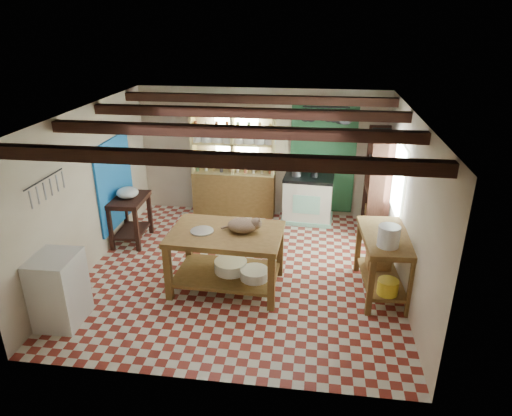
# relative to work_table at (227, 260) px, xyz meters

# --- Properties ---
(floor) EXTENTS (5.00, 5.00, 0.02)m
(floor) POSITION_rel_work_table_xyz_m (0.16, 0.51, -0.48)
(floor) COLOR maroon
(floor) RESTS_ON ground
(ceiling) EXTENTS (5.00, 5.00, 0.02)m
(ceiling) POSITION_rel_work_table_xyz_m (0.16, 0.51, 2.13)
(ceiling) COLOR #404145
(ceiling) RESTS_ON wall_back
(wall_back) EXTENTS (5.00, 0.04, 2.60)m
(wall_back) POSITION_rel_work_table_xyz_m (0.16, 3.01, 0.83)
(wall_back) COLOR beige
(wall_back) RESTS_ON floor
(wall_front) EXTENTS (5.00, 0.04, 2.60)m
(wall_front) POSITION_rel_work_table_xyz_m (0.16, -1.99, 0.83)
(wall_front) COLOR beige
(wall_front) RESTS_ON floor
(wall_left) EXTENTS (0.04, 5.00, 2.60)m
(wall_left) POSITION_rel_work_table_xyz_m (-2.34, 0.51, 0.83)
(wall_left) COLOR beige
(wall_left) RESTS_ON floor
(wall_right) EXTENTS (0.04, 5.00, 2.60)m
(wall_right) POSITION_rel_work_table_xyz_m (2.66, 0.51, 0.83)
(wall_right) COLOR beige
(wall_right) RESTS_ON floor
(ceiling_beams) EXTENTS (5.00, 3.80, 0.15)m
(ceiling_beams) POSITION_rel_work_table_xyz_m (0.16, 0.51, 2.01)
(ceiling_beams) COLOR #321811
(ceiling_beams) RESTS_ON ceiling
(blue_wall_patch) EXTENTS (0.04, 1.40, 1.60)m
(blue_wall_patch) POSITION_rel_work_table_xyz_m (-2.31, 1.41, 0.63)
(blue_wall_patch) COLOR blue
(blue_wall_patch) RESTS_ON wall_left
(green_wall_patch) EXTENTS (1.30, 0.04, 2.30)m
(green_wall_patch) POSITION_rel_work_table_xyz_m (1.41, 2.98, 0.78)
(green_wall_patch) COLOR #1F4F2F
(green_wall_patch) RESTS_ON wall_back
(window_back) EXTENTS (0.90, 0.02, 0.80)m
(window_back) POSITION_rel_work_table_xyz_m (-0.34, 2.99, 1.23)
(window_back) COLOR silver
(window_back) RESTS_ON wall_back
(window_right) EXTENTS (0.02, 1.30, 1.20)m
(window_right) POSITION_rel_work_table_xyz_m (2.64, 1.51, 0.93)
(window_right) COLOR silver
(window_right) RESTS_ON wall_right
(utensil_rail) EXTENTS (0.06, 0.90, 0.28)m
(utensil_rail) POSITION_rel_work_table_xyz_m (-2.28, -0.69, 1.31)
(utensil_rail) COLOR black
(utensil_rail) RESTS_ON wall_left
(pot_rack) EXTENTS (0.86, 0.12, 0.36)m
(pot_rack) POSITION_rel_work_table_xyz_m (1.41, 2.56, 1.71)
(pot_rack) COLOR black
(pot_rack) RESTS_ON ceiling
(shelving_unit) EXTENTS (1.70, 0.34, 2.20)m
(shelving_unit) POSITION_rel_work_table_xyz_m (-0.39, 2.82, 0.63)
(shelving_unit) COLOR #D9C27D
(shelving_unit) RESTS_ON floor
(tall_rack) EXTENTS (0.40, 0.86, 2.00)m
(tall_rack) POSITION_rel_work_table_xyz_m (2.44, 2.31, 0.53)
(tall_rack) COLOR #321811
(tall_rack) RESTS_ON floor
(work_table) EXTENTS (1.70, 1.17, 0.94)m
(work_table) POSITION_rel_work_table_xyz_m (0.00, 0.00, 0.00)
(work_table) COLOR brown
(work_table) RESTS_ON floor
(stove) EXTENTS (1.01, 0.72, 0.95)m
(stove) POSITION_rel_work_table_xyz_m (1.15, 2.66, 0.01)
(stove) COLOR beige
(stove) RESTS_ON floor
(prep_table) EXTENTS (0.62, 0.88, 0.87)m
(prep_table) POSITION_rel_work_table_xyz_m (-2.04, 1.28, -0.03)
(prep_table) COLOR #321811
(prep_table) RESTS_ON floor
(white_cabinet) EXTENTS (0.57, 0.68, 1.00)m
(white_cabinet) POSITION_rel_work_table_xyz_m (-2.06, -1.15, 0.03)
(white_cabinet) COLOR silver
(white_cabinet) RESTS_ON floor
(right_counter) EXTENTS (0.75, 1.38, 0.96)m
(right_counter) POSITION_rel_work_table_xyz_m (2.34, 0.18, 0.01)
(right_counter) COLOR brown
(right_counter) RESTS_ON floor
(cat) EXTENTS (0.50, 0.41, 0.21)m
(cat) POSITION_rel_work_table_xyz_m (0.25, 0.04, 0.57)
(cat) COLOR #8A6950
(cat) RESTS_ON work_table
(steel_tray) EXTENTS (0.36, 0.36, 0.02)m
(steel_tray) POSITION_rel_work_table_xyz_m (-0.35, -0.04, 0.48)
(steel_tray) COLOR #98979E
(steel_tray) RESTS_ON work_table
(basin_large) EXTENTS (0.52, 0.52, 0.18)m
(basin_large) POSITION_rel_work_table_xyz_m (0.05, 0.05, -0.13)
(basin_large) COLOR silver
(basin_large) RESTS_ON work_table
(basin_small) EXTENTS (0.45, 0.45, 0.15)m
(basin_small) POSITION_rel_work_table_xyz_m (0.45, -0.12, -0.15)
(basin_small) COLOR silver
(basin_small) RESTS_ON work_table
(kettle_left) EXTENTS (0.20, 0.20, 0.22)m
(kettle_left) POSITION_rel_work_table_xyz_m (0.90, 2.67, 0.59)
(kettle_left) COLOR #98979E
(kettle_left) RESTS_ON stove
(kettle_right) EXTENTS (0.17, 0.17, 0.20)m
(kettle_right) POSITION_rel_work_table_xyz_m (1.25, 2.65, 0.58)
(kettle_right) COLOR black
(kettle_right) RESTS_ON stove
(enamel_bowl) EXTENTS (0.40, 0.40, 0.20)m
(enamel_bowl) POSITION_rel_work_table_xyz_m (-2.04, 1.28, 0.50)
(enamel_bowl) COLOR silver
(enamel_bowl) RESTS_ON prep_table
(white_bucket) EXTENTS (0.32, 0.32, 0.30)m
(white_bucket) POSITION_rel_work_table_xyz_m (2.31, -0.18, 0.64)
(white_bucket) COLOR silver
(white_bucket) RESTS_ON right_counter
(wicker_basket) EXTENTS (0.37, 0.31, 0.25)m
(wicker_basket) POSITION_rel_work_table_xyz_m (2.32, 0.48, -0.09)
(wicker_basket) COLOR olive
(wicker_basket) RESTS_ON right_counter
(yellow_tub) EXTENTS (0.31, 0.31, 0.22)m
(yellow_tub) POSITION_rel_work_table_xyz_m (2.37, -0.27, -0.11)
(yellow_tub) COLOR gold
(yellow_tub) RESTS_ON right_counter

